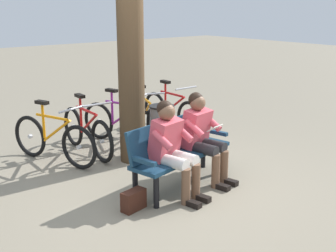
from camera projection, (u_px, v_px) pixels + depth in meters
The scene contains 12 objects.
ground_plane at pixel (170, 188), 5.70m from camera, with size 40.00×40.00×0.00m, color gray.
bench at pixel (178, 148), 5.70m from camera, with size 1.66×0.78×0.87m.
person_reading at pixel (202, 133), 5.80m from camera, with size 0.54×0.81×1.20m.
person_companion at pixel (172, 145), 5.32m from camera, with size 0.54×0.81×1.20m.
handbag at pixel (134, 200), 5.07m from camera, with size 0.30×0.14×0.24m, color #3F1E14.
tree_trunk at pixel (131, 60), 6.31m from camera, with size 0.39×0.39×3.08m, color #4C3823.
litter_bin at pixel (162, 128), 7.03m from camera, with size 0.41×0.41×0.76m.
bicycle_green at pixel (171, 112), 8.17m from camera, with size 0.48×1.68×0.94m.
bicycle_red at pixel (145, 118), 7.74m from camera, with size 0.72×1.58×0.94m.
bicycle_purple at pixel (121, 123), 7.41m from camera, with size 0.63×1.63×0.94m.
bicycle_blue at pixel (87, 132), 6.93m from camera, with size 0.48×1.68×0.94m.
bicycle_orange at pixel (53, 140), 6.52m from camera, with size 0.67×1.61×0.94m.
Camera 1 is at (3.34, 4.07, 2.33)m, focal length 46.66 mm.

